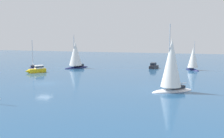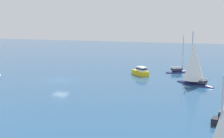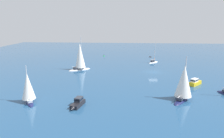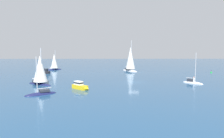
% 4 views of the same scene
% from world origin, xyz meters
% --- Properties ---
extents(ground_plane, '(160.00, 160.00, 0.00)m').
position_xyz_m(ground_plane, '(0.00, 0.00, 0.00)').
color(ground_plane, navy).
extents(sloop, '(3.88, 5.18, 7.25)m').
position_xyz_m(sloop, '(-25.68, -25.13, 2.61)').
color(sloop, '#191E4C').
rests_on(sloop, ground).
extents(powerboat, '(3.96, 4.07, 1.61)m').
position_xyz_m(powerboat, '(8.29, -11.88, 0.66)').
color(powerboat, yellow).
rests_on(powerboat, ground).
extents(yacht, '(5.22, 6.81, 8.74)m').
position_xyz_m(yacht, '(2.91, -21.63, 3.14)').
color(yacht, '#191E4C').
rests_on(yacht, ground).
extents(yacht_1, '(4.76, 5.88, 7.49)m').
position_xyz_m(yacht_1, '(13.23, -18.53, 0.12)').
color(yacht_1, '#191E4C').
rests_on(yacht_1, ground).
extents(launch, '(2.09, 4.63, 1.49)m').
position_xyz_m(launch, '(-16.32, -26.20, 0.58)').
color(launch, black).
rests_on(launch, ground).
extents(ketch, '(4.21, 4.38, 7.65)m').
position_xyz_m(ketch, '(1.59, 13.70, 0.19)').
color(ketch, white).
rests_on(ketch, ground).
extents(sailboat, '(6.81, 5.60, 10.70)m').
position_xyz_m(sailboat, '(-22.04, 1.05, 3.68)').
color(sailboat, white).
rests_on(sailboat, ground).
extents(channel_buoy, '(0.63, 0.63, 1.17)m').
position_xyz_m(channel_buoy, '(-17.66, 26.34, 0.01)').
color(channel_buoy, green).
rests_on(channel_buoy, ground).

